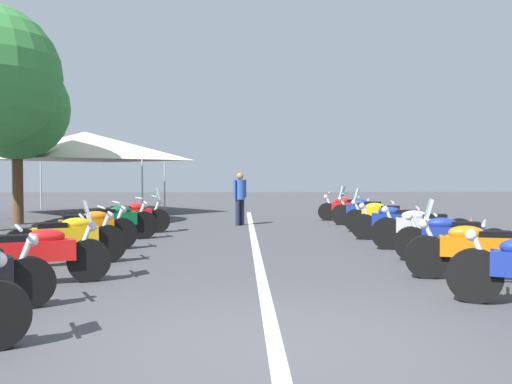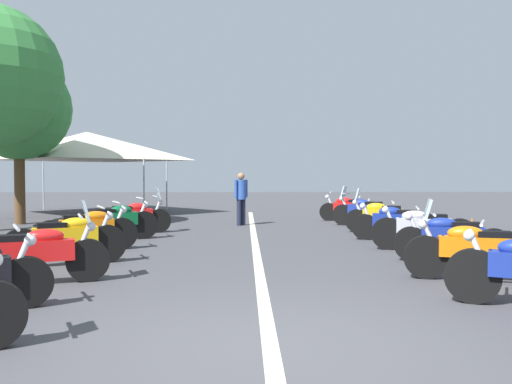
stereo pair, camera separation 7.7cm
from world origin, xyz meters
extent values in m
plane|color=#424247|center=(0.00, 0.00, 0.00)|extent=(80.00, 80.00, 0.00)
cube|color=beige|center=(5.38, 0.00, 0.00)|extent=(23.21, 0.16, 0.01)
cylinder|color=black|center=(1.51, 2.84, 0.31)|extent=(0.40, 0.61, 0.62)
cylinder|color=silver|center=(1.48, 2.90, 0.61)|extent=(0.19, 0.29, 0.58)
cylinder|color=silver|center=(1.47, 2.93, 0.97)|extent=(0.57, 0.32, 0.04)
sphere|color=silver|center=(1.53, 2.80, 0.81)|extent=(0.14, 0.14, 0.14)
cylinder|color=black|center=(3.09, 2.57, 0.32)|extent=(0.35, 0.64, 0.63)
cube|color=red|center=(2.82, 3.29, 0.50)|extent=(0.66, 1.19, 0.30)
ellipsoid|color=red|center=(2.88, 3.12, 0.70)|extent=(0.42, 0.58, 0.22)
cube|color=black|center=(2.75, 3.49, 0.68)|extent=(0.41, 0.54, 0.12)
cylinder|color=silver|center=(3.07, 2.63, 0.62)|extent=(0.17, 0.30, 0.58)
cylinder|color=silver|center=(3.05, 2.66, 0.98)|extent=(0.60, 0.25, 0.04)
sphere|color=silver|center=(3.10, 2.52, 0.82)|extent=(0.14, 0.14, 0.14)
cube|color=silver|center=(3.08, 2.59, 1.05)|extent=(0.38, 0.24, 0.32)
cylinder|color=black|center=(4.79, 2.72, 0.34)|extent=(0.41, 0.68, 0.68)
cylinder|color=black|center=(4.21, 4.01, 0.34)|extent=(0.41, 0.68, 0.68)
cube|color=#EAB214|center=(4.50, 3.36, 0.52)|extent=(0.70, 1.10, 0.30)
ellipsoid|color=#EAB214|center=(4.57, 3.20, 0.72)|extent=(0.45, 0.58, 0.22)
cube|color=black|center=(4.41, 3.56, 0.70)|extent=(0.44, 0.54, 0.12)
cylinder|color=silver|center=(4.77, 2.77, 0.64)|extent=(0.18, 0.29, 0.58)
cylinder|color=silver|center=(4.75, 2.81, 1.00)|extent=(0.58, 0.29, 0.04)
sphere|color=silver|center=(4.81, 2.67, 0.84)|extent=(0.14, 0.14, 0.14)
cylinder|color=silver|center=(4.49, 3.82, 0.24)|extent=(0.30, 0.53, 0.08)
cylinder|color=black|center=(6.47, 2.84, 0.33)|extent=(0.41, 0.66, 0.67)
cylinder|color=black|center=(5.87, 4.11, 0.33)|extent=(0.41, 0.66, 0.67)
cube|color=orange|center=(6.17, 3.47, 0.51)|extent=(0.71, 1.08, 0.30)
ellipsoid|color=orange|center=(6.25, 3.31, 0.71)|extent=(0.46, 0.58, 0.22)
cube|color=black|center=(6.08, 3.67, 0.69)|extent=(0.44, 0.55, 0.12)
cylinder|color=silver|center=(6.44, 2.89, 0.63)|extent=(0.19, 0.29, 0.58)
cylinder|color=silver|center=(6.43, 2.93, 0.99)|extent=(0.58, 0.30, 0.04)
sphere|color=silver|center=(6.49, 2.79, 0.83)|extent=(0.14, 0.14, 0.14)
cylinder|color=silver|center=(6.15, 3.93, 0.23)|extent=(0.31, 0.53, 0.08)
cylinder|color=black|center=(8.29, 2.70, 0.34)|extent=(0.41, 0.67, 0.68)
cylinder|color=black|center=(7.68, 4.02, 0.34)|extent=(0.41, 0.67, 0.68)
cube|color=#0C592D|center=(7.98, 3.36, 0.52)|extent=(0.71, 1.12, 0.30)
ellipsoid|color=#0C592D|center=(8.06, 3.20, 0.72)|extent=(0.45, 0.58, 0.22)
cube|color=black|center=(7.89, 3.56, 0.70)|extent=(0.44, 0.54, 0.12)
cylinder|color=silver|center=(8.26, 2.76, 0.64)|extent=(0.18, 0.29, 0.58)
cylinder|color=silver|center=(8.24, 2.79, 1.00)|extent=(0.58, 0.29, 0.04)
sphere|color=silver|center=(8.31, 2.66, 0.84)|extent=(0.14, 0.14, 0.14)
cylinder|color=silver|center=(7.97, 3.83, 0.24)|extent=(0.30, 0.53, 0.08)
cylinder|color=black|center=(9.66, 2.55, 0.32)|extent=(0.34, 0.65, 0.64)
cylinder|color=black|center=(9.17, 3.98, 0.32)|extent=(0.34, 0.65, 0.64)
cube|color=red|center=(9.41, 3.27, 0.50)|extent=(0.64, 1.18, 0.30)
ellipsoid|color=red|center=(9.47, 3.10, 0.70)|extent=(0.42, 0.58, 0.22)
cube|color=black|center=(9.34, 3.47, 0.68)|extent=(0.40, 0.54, 0.12)
cylinder|color=silver|center=(9.64, 2.61, 0.62)|extent=(0.16, 0.30, 0.58)
cylinder|color=silver|center=(9.63, 2.65, 0.98)|extent=(0.60, 0.24, 0.04)
sphere|color=silver|center=(9.68, 2.51, 0.82)|extent=(0.14, 0.14, 0.14)
cylinder|color=silver|center=(9.44, 3.75, 0.22)|extent=(0.26, 0.55, 0.08)
cube|color=silver|center=(9.66, 2.57, 1.05)|extent=(0.38, 0.23, 0.32)
cylinder|color=black|center=(1.64, -2.58, 0.34)|extent=(0.43, 0.67, 0.68)
cylinder|color=silver|center=(1.61, -2.64, 0.64)|extent=(0.19, 0.29, 0.58)
cylinder|color=silver|center=(1.59, -2.67, 1.00)|extent=(0.57, 0.31, 0.04)
sphere|color=silver|center=(1.66, -2.54, 0.84)|extent=(0.14, 0.14, 0.14)
cylinder|color=black|center=(3.19, -2.52, 0.33)|extent=(0.30, 0.68, 0.66)
cube|color=orange|center=(3.00, -3.24, 0.51)|extent=(0.56, 1.17, 0.30)
ellipsoid|color=orange|center=(3.05, -3.07, 0.71)|extent=(0.38, 0.57, 0.22)
cube|color=black|center=(2.95, -3.46, 0.69)|extent=(0.37, 0.53, 0.12)
cylinder|color=silver|center=(3.18, -2.58, 0.63)|extent=(0.14, 0.30, 0.58)
cylinder|color=silver|center=(3.17, -2.62, 0.99)|extent=(0.61, 0.20, 0.04)
sphere|color=silver|center=(3.21, -2.48, 0.83)|extent=(0.14, 0.14, 0.14)
cube|color=silver|center=(3.19, -2.54, 1.06)|extent=(0.38, 0.21, 0.32)
cylinder|color=black|center=(4.85, -2.81, 0.31)|extent=(0.30, 0.64, 0.63)
cylinder|color=black|center=(4.49, -4.19, 0.31)|extent=(0.30, 0.64, 0.63)
cube|color=navy|center=(4.67, -3.50, 0.49)|extent=(0.55, 1.12, 0.30)
ellipsoid|color=navy|center=(4.72, -3.33, 0.69)|extent=(0.38, 0.57, 0.22)
cube|color=black|center=(4.61, -3.72, 0.67)|extent=(0.37, 0.53, 0.12)
cylinder|color=silver|center=(4.84, -2.87, 0.61)|extent=(0.14, 0.30, 0.58)
cylinder|color=silver|center=(4.83, -2.91, 0.97)|extent=(0.61, 0.20, 0.04)
sphere|color=silver|center=(4.86, -2.77, 0.81)|extent=(0.14, 0.14, 0.14)
cylinder|color=silver|center=(4.39, -3.87, 0.22)|extent=(0.22, 0.55, 0.08)
cylinder|color=black|center=(6.32, -2.77, 0.34)|extent=(0.28, 0.69, 0.68)
cylinder|color=black|center=(6.00, -4.18, 0.34)|extent=(0.28, 0.69, 0.68)
cube|color=silver|center=(6.16, -3.48, 0.52)|extent=(0.51, 1.14, 0.30)
ellipsoid|color=silver|center=(6.20, -3.30, 0.72)|extent=(0.37, 0.56, 0.22)
cube|color=black|center=(6.11, -3.69, 0.70)|extent=(0.36, 0.53, 0.12)
cylinder|color=silver|center=(6.30, -2.83, 0.64)|extent=(0.13, 0.30, 0.58)
cylinder|color=silver|center=(6.29, -2.87, 1.00)|extent=(0.61, 0.17, 0.04)
sphere|color=silver|center=(6.33, -2.72, 0.84)|extent=(0.14, 0.14, 0.14)
cylinder|color=silver|center=(5.89, -3.86, 0.24)|extent=(0.20, 0.55, 0.08)
cylinder|color=black|center=(8.01, -2.66, 0.31)|extent=(0.30, 0.64, 0.62)
cylinder|color=black|center=(7.61, -4.15, 0.31)|extent=(0.30, 0.64, 0.62)
cube|color=navy|center=(7.81, -3.41, 0.49)|extent=(0.58, 1.20, 0.30)
ellipsoid|color=navy|center=(7.86, -3.23, 0.69)|extent=(0.39, 0.57, 0.22)
cube|color=black|center=(7.75, -3.62, 0.67)|extent=(0.38, 0.53, 0.12)
cylinder|color=silver|center=(8.00, -2.72, 0.61)|extent=(0.14, 0.30, 0.58)
cylinder|color=silver|center=(7.99, -2.76, 0.97)|extent=(0.61, 0.20, 0.04)
sphere|color=silver|center=(8.03, -2.62, 0.81)|extent=(0.14, 0.14, 0.14)
cylinder|color=silver|center=(7.52, -3.80, 0.22)|extent=(0.22, 0.55, 0.08)
cylinder|color=black|center=(9.68, -2.82, 0.31)|extent=(0.32, 0.63, 0.62)
cylinder|color=black|center=(9.25, -4.15, 0.31)|extent=(0.32, 0.63, 0.62)
cube|color=#EAB214|center=(9.46, -3.48, 0.49)|extent=(0.59, 1.09, 0.30)
ellipsoid|color=#EAB214|center=(9.52, -3.31, 0.69)|extent=(0.41, 0.57, 0.22)
cube|color=black|center=(9.39, -3.69, 0.67)|extent=(0.39, 0.54, 0.12)
cylinder|color=silver|center=(9.66, -2.88, 0.61)|extent=(0.16, 0.30, 0.58)
cylinder|color=silver|center=(9.65, -2.91, 0.97)|extent=(0.60, 0.23, 0.04)
sphere|color=silver|center=(9.69, -2.77, 0.81)|extent=(0.14, 0.14, 0.14)
cylinder|color=silver|center=(9.16, -3.82, 0.22)|extent=(0.24, 0.55, 0.08)
cube|color=silver|center=(9.67, -2.84, 1.04)|extent=(0.38, 0.23, 0.32)
cylinder|color=black|center=(11.61, -2.80, 0.32)|extent=(0.40, 0.64, 0.64)
cylinder|color=black|center=(10.99, -4.10, 0.32)|extent=(0.40, 0.64, 0.64)
cube|color=navy|center=(11.30, -3.45, 0.50)|extent=(0.72, 1.11, 0.30)
ellipsoid|color=navy|center=(11.38, -3.29, 0.70)|extent=(0.46, 0.58, 0.22)
cube|color=black|center=(11.21, -3.65, 0.68)|extent=(0.44, 0.54, 0.12)
cylinder|color=silver|center=(11.58, -2.85, 0.62)|extent=(0.19, 0.29, 0.58)
cylinder|color=silver|center=(11.56, -2.89, 0.98)|extent=(0.58, 0.30, 0.04)
sphere|color=silver|center=(11.63, -2.75, 0.82)|extent=(0.14, 0.14, 0.14)
cylinder|color=silver|center=(10.95, -3.76, 0.22)|extent=(0.31, 0.53, 0.08)
cube|color=silver|center=(11.60, -2.82, 1.05)|extent=(0.38, 0.26, 0.32)
cylinder|color=black|center=(13.16, -2.59, 0.30)|extent=(0.31, 0.62, 0.60)
cylinder|color=black|center=(12.76, -3.93, 0.30)|extent=(0.31, 0.62, 0.60)
cube|color=red|center=(12.96, -3.26, 0.48)|extent=(0.57, 1.10, 0.30)
ellipsoid|color=red|center=(13.01, -3.09, 0.68)|extent=(0.40, 0.57, 0.22)
cube|color=black|center=(12.89, -3.47, 0.66)|extent=(0.39, 0.53, 0.12)
cylinder|color=silver|center=(13.14, -2.65, 0.60)|extent=(0.15, 0.30, 0.58)
cylinder|color=silver|center=(13.13, -2.69, 0.96)|extent=(0.61, 0.22, 0.04)
sphere|color=silver|center=(13.17, -2.54, 0.80)|extent=(0.14, 0.14, 0.14)
cylinder|color=silver|center=(12.67, -3.61, 0.21)|extent=(0.23, 0.55, 0.08)
cube|color=orange|center=(7.08, -4.88, 0.01)|extent=(0.36, 0.36, 0.03)
cone|color=orange|center=(7.08, -4.88, 0.32)|extent=(0.26, 0.26, 0.60)
cylinder|color=white|center=(7.08, -4.88, 0.34)|extent=(0.19, 0.19, 0.07)
cylinder|color=#1E2338|center=(11.66, 0.28, 0.40)|extent=(0.14, 0.14, 0.80)
cylinder|color=#1E2338|center=(11.54, 0.41, 0.40)|extent=(0.14, 0.14, 0.80)
cylinder|color=#2D51A5|center=(11.60, 0.34, 1.10)|extent=(0.32, 0.32, 0.60)
cylinder|color=#2D51A5|center=(11.75, 0.19, 1.13)|extent=(0.09, 0.09, 0.54)
cylinder|color=#2D51A5|center=(11.45, 0.50, 1.13)|extent=(0.09, 0.09, 0.54)
sphere|color=#9E704C|center=(11.60, 0.34, 1.51)|extent=(0.22, 0.22, 0.22)
cylinder|color=brown|center=(12.15, 7.29, 1.25)|extent=(0.32, 0.32, 2.50)
sphere|color=#38843D|center=(12.15, 7.29, 3.63)|extent=(3.22, 3.22, 3.22)
pyramid|color=beige|center=(16.22, 6.36, 2.65)|extent=(5.99, 5.99, 1.10)
cylinder|color=#B2B2B7|center=(18.92, 9.05, 1.05)|extent=(0.06, 0.06, 2.10)
cylinder|color=#B2B2B7|center=(18.92, 3.66, 1.05)|extent=(0.06, 0.06, 2.10)
cylinder|color=#B2B2B7|center=(13.53, 3.66, 1.05)|extent=(0.06, 0.06, 2.10)
camera|label=1|loc=(-4.95, 0.32, 1.62)|focal=37.99mm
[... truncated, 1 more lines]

